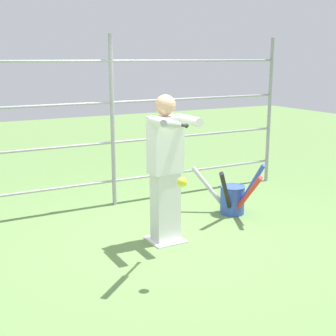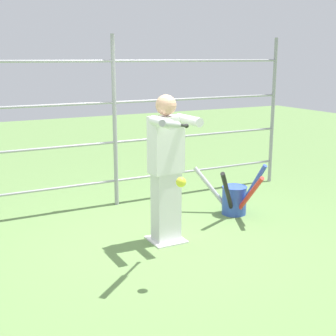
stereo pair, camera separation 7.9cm
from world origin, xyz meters
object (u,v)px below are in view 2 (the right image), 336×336
bat_bucket (234,198)px  softball_in_flight (181,182)px  batter (167,164)px  baseball_bat_swinging (173,124)px

bat_bucket → softball_in_flight: bearing=40.9°
bat_bucket → batter: bearing=18.0°
baseball_bat_swinging → softball_in_flight: baseball_bat_swinging is taller
batter → baseball_bat_swinging: (0.34, 0.78, 0.59)m
batter → softball_in_flight: bearing=69.3°
softball_in_flight → bat_bucket: softball_in_flight is taller
batter → baseball_bat_swinging: bearing=66.2°
batter → baseball_bat_swinging: batter is taller
batter → bat_bucket: size_ratio=1.62×
baseball_bat_swinging → softball_in_flight: bearing=80.0°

